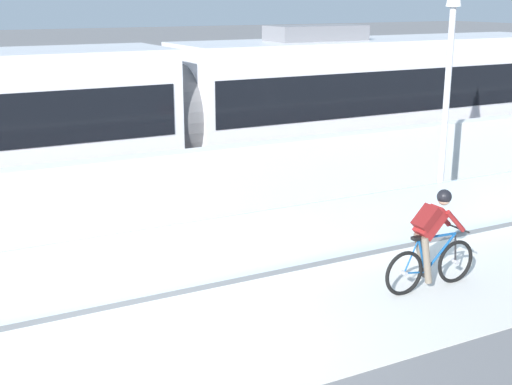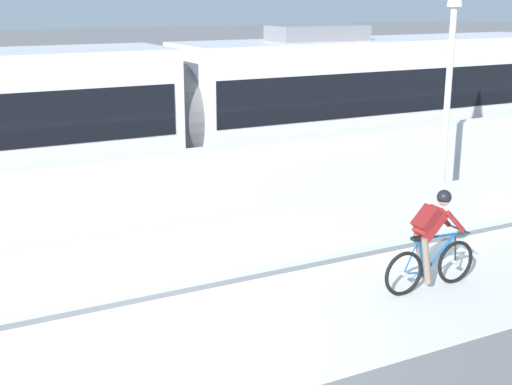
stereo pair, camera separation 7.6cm
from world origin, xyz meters
name	(u,v)px [view 2 (the right image)]	position (x,y,z in m)	size (l,w,h in m)	color
ground_plane	(170,352)	(0.00, 0.00, 0.00)	(200.00, 200.00, 0.00)	slate
bike_path_deck	(170,351)	(0.00, 0.00, 0.01)	(32.00, 3.20, 0.01)	silver
glass_parapet	(125,266)	(0.00, 1.85, 0.54)	(32.00, 0.05, 1.08)	silver
concrete_barrier_wall	(92,212)	(0.00, 3.65, 0.90)	(32.00, 0.36, 1.80)	silver
tram_rail_near	(63,222)	(0.00, 6.13, 0.00)	(32.00, 0.08, 0.01)	#595654
tram_rail_far	(48,204)	(0.00, 7.57, 0.00)	(32.00, 0.08, 0.01)	#595654
tram	(174,116)	(2.77, 6.85, 1.89)	(22.56, 2.54, 3.81)	silver
cyclist_on_bike	(432,242)	(4.36, 0.00, 0.80)	(1.77, 0.58, 1.61)	black
lamp_post_antenna	(450,63)	(6.48, 2.15, 3.29)	(0.28, 0.28, 5.20)	gray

